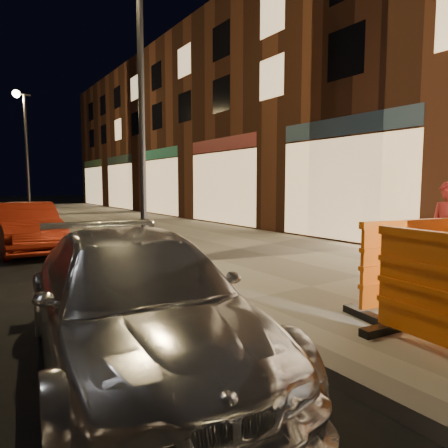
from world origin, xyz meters
TOP-DOWN VIEW (x-y plane):
  - ground_plane at (0.00, 0.00)m, footprint 120.00×120.00m
  - sidewalk at (3.00, 0.00)m, footprint 6.00×60.00m
  - kerb at (0.00, 0.00)m, footprint 0.30×60.00m
  - barrier_back at (1.84, -1.53)m, footprint 1.57×0.89m
  - barrier_kerbside at (0.89, -2.48)m, footprint 0.77×1.54m
  - car_silver at (-1.39, -0.77)m, footprint 2.32×4.56m
  - car_red at (-1.32, 6.96)m, footprint 1.35×3.84m
  - man at (3.45, -1.19)m, footprint 0.40×0.60m
  - street_lamp_mid at (0.25, 3.00)m, footprint 0.12×0.12m
  - street_lamp_far at (0.25, 18.00)m, footprint 0.12×0.12m

SIDE VIEW (x-z plane):
  - ground_plane at x=0.00m, z-range 0.00..0.00m
  - car_silver at x=-1.39m, z-range -0.63..0.63m
  - car_red at x=-1.32m, z-range -0.63..0.63m
  - sidewalk at x=3.00m, z-range 0.00..0.15m
  - kerb at x=0.00m, z-range 0.00..0.15m
  - barrier_back at x=1.84m, z-range 0.15..1.31m
  - barrier_kerbside at x=0.89m, z-range 0.15..1.31m
  - man at x=3.45m, z-range 0.15..1.79m
  - street_lamp_mid at x=0.25m, z-range 0.15..6.15m
  - street_lamp_far at x=0.25m, z-range 0.15..6.15m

